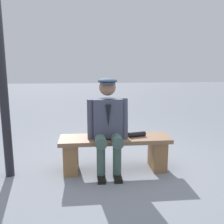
# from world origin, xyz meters

# --- Properties ---
(ground_plane) EXTENTS (30.00, 30.00, 0.00)m
(ground_plane) POSITION_xyz_m (0.00, 0.00, 0.00)
(ground_plane) COLOR slate
(bench) EXTENTS (1.50, 0.44, 0.47)m
(bench) POSITION_xyz_m (0.00, 0.00, 0.30)
(bench) COLOR brown
(bench) RESTS_ON ground
(seated_man) EXTENTS (0.54, 0.56, 1.28)m
(seated_man) POSITION_xyz_m (0.10, 0.06, 0.70)
(seated_man) COLOR #404354
(seated_man) RESTS_ON ground
(rolled_magazine) EXTENTS (0.25, 0.12, 0.07)m
(rolled_magazine) POSITION_xyz_m (-0.30, 0.01, 0.51)
(rolled_magazine) COLOR black
(rolled_magazine) RESTS_ON bench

